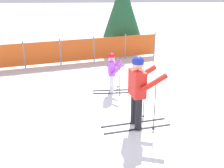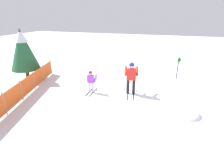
{
  "view_description": "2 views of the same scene",
  "coord_description": "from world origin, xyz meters",
  "px_view_note": "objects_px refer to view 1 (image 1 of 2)",
  "views": [
    {
      "loc": [
        -0.6,
        -6.04,
        3.42
      ],
      "look_at": [
        -0.35,
        0.77,
        0.72
      ],
      "focal_mm": 45.0,
      "sensor_mm": 36.0,
      "label": 1
    },
    {
      "loc": [
        -8.37,
        -1.9,
        4.04
      ],
      "look_at": [
        -0.39,
        0.7,
        0.67
      ],
      "focal_mm": 28.0,
      "sensor_mm": 36.0,
      "label": 2
    }
  ],
  "objects_px": {
    "conifer_far": "(122,7)",
    "safety_fence": "(77,50)",
    "skier_child": "(112,70)",
    "skier_adult": "(138,85)"
  },
  "relations": [
    {
      "from": "conifer_far",
      "to": "skier_adult",
      "type": "bearing_deg",
      "value": -91.05
    },
    {
      "from": "skier_child",
      "to": "conifer_far",
      "type": "xyz_separation_m",
      "value": [
        0.64,
        4.91,
        1.3
      ]
    },
    {
      "from": "safety_fence",
      "to": "conifer_far",
      "type": "height_order",
      "value": "conifer_far"
    },
    {
      "from": "conifer_far",
      "to": "safety_fence",
      "type": "bearing_deg",
      "value": -136.79
    },
    {
      "from": "safety_fence",
      "to": "skier_child",
      "type": "bearing_deg",
      "value": -67.33
    },
    {
      "from": "safety_fence",
      "to": "skier_adult",
      "type": "bearing_deg",
      "value": -70.82
    },
    {
      "from": "safety_fence",
      "to": "conifer_far",
      "type": "xyz_separation_m",
      "value": [
        1.94,
        1.82,
        1.5
      ]
    },
    {
      "from": "skier_adult",
      "to": "safety_fence",
      "type": "bearing_deg",
      "value": 96.09
    },
    {
      "from": "skier_adult",
      "to": "skier_child",
      "type": "height_order",
      "value": "skier_adult"
    },
    {
      "from": "safety_fence",
      "to": "conifer_far",
      "type": "relative_size",
      "value": 2.04
    }
  ]
}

